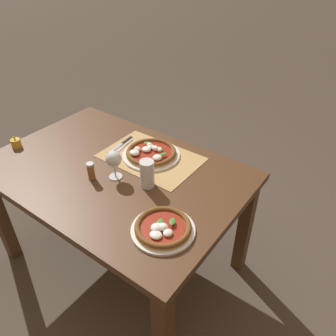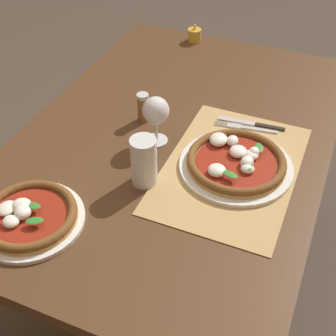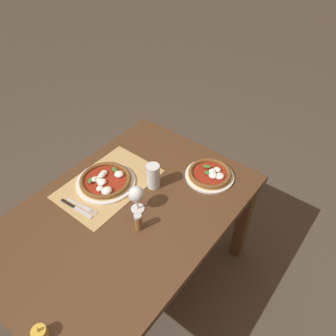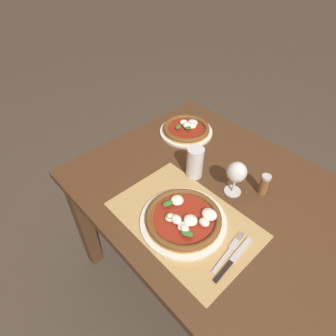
% 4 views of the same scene
% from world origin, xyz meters
% --- Properties ---
extents(ground_plane, '(24.00, 24.00, 0.00)m').
position_xyz_m(ground_plane, '(0.00, 0.00, 0.00)').
color(ground_plane, '#473D33').
extents(dining_table, '(1.38, 0.93, 0.74)m').
position_xyz_m(dining_table, '(0.00, 0.00, 0.64)').
color(dining_table, '#4C301C').
rests_on(dining_table, ground).
extents(paper_placemat, '(0.54, 0.36, 0.00)m').
position_xyz_m(paper_placemat, '(-0.09, -0.21, 0.74)').
color(paper_placemat, tan).
rests_on(paper_placemat, dining_table).
extents(pizza_near, '(0.33, 0.33, 0.05)m').
position_xyz_m(pizza_near, '(-0.08, -0.22, 0.76)').
color(pizza_near, silver).
rests_on(pizza_near, paper_placemat).
extents(pizza_far, '(0.28, 0.28, 0.05)m').
position_xyz_m(pizza_far, '(-0.48, 0.21, 0.76)').
color(pizza_far, silver).
rests_on(pizza_far, dining_table).
extents(wine_glass, '(0.08, 0.08, 0.16)m').
position_xyz_m(wine_glass, '(-0.05, 0.04, 0.85)').
color(wine_glass, silver).
rests_on(wine_glass, dining_table).
extents(pint_glass, '(0.07, 0.07, 0.15)m').
position_xyz_m(pint_glass, '(-0.23, -0.00, 0.81)').
color(pint_glass, silver).
rests_on(pint_glass, dining_table).
extents(fork, '(0.04, 0.20, 0.00)m').
position_xyz_m(fork, '(0.11, -0.19, 0.75)').
color(fork, '#B7B7BC').
rests_on(fork, paper_placemat).
extents(knife, '(0.03, 0.22, 0.01)m').
position_xyz_m(knife, '(0.14, -0.20, 0.75)').
color(knife, black).
rests_on(knife, paper_placemat).
extents(votive_candle, '(0.06, 0.06, 0.07)m').
position_xyz_m(votive_candle, '(0.63, 0.17, 0.76)').
color(votive_candle, gold).
rests_on(votive_candle, dining_table).
extents(pepper_shaker, '(0.04, 0.04, 0.10)m').
position_xyz_m(pepper_shaker, '(0.03, 0.13, 0.79)').
color(pepper_shaker, brown).
rests_on(pepper_shaker, dining_table).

